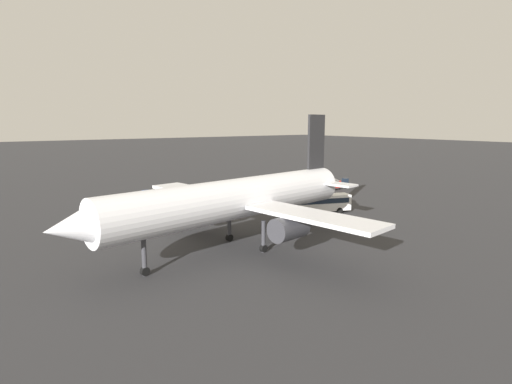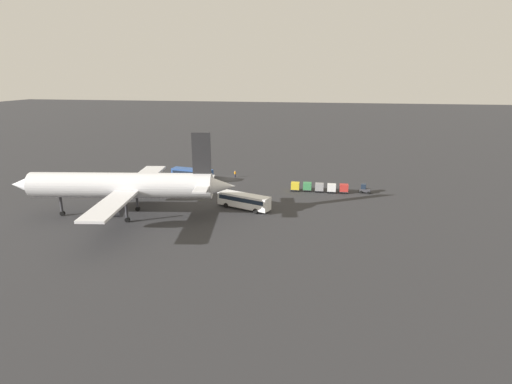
{
  "view_description": "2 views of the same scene",
  "coord_description": "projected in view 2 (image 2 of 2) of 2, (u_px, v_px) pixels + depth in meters",
  "views": [
    {
      "loc": [
        37.92,
        70.19,
        15.06
      ],
      "look_at": [
        -1.47,
        15.15,
        3.22
      ],
      "focal_mm": 28.0,
      "sensor_mm": 36.0,
      "label": 1
    },
    {
      "loc": [
        -24.48,
        97.76,
        26.12
      ],
      "look_at": [
        -10.77,
        21.22,
        3.16
      ],
      "focal_mm": 28.0,
      "sensor_mm": 36.0,
      "label": 2
    }
  ],
  "objects": [
    {
      "name": "cargo_cart_white",
      "position": [
        332.0,
        188.0,
        91.33
      ],
      "size": [
        2.01,
        1.7,
        2.06
      ],
      "rotation": [
        0.0,
        0.0,
        0.01
      ],
      "color": "#38383D",
      "rests_on": "ground"
    },
    {
      "name": "cargo_cart_yellow",
      "position": [
        295.0,
        186.0,
        92.76
      ],
      "size": [
        2.01,
        1.7,
        2.06
      ],
      "rotation": [
        0.0,
        0.0,
        0.01
      ],
      "color": "#38383D",
      "rests_on": "ground"
    },
    {
      "name": "cargo_cart_grey",
      "position": [
        319.0,
        187.0,
        91.91
      ],
      "size": [
        2.01,
        1.7,
        2.06
      ],
      "rotation": [
        0.0,
        0.0,
        0.01
      ],
      "color": "#38383D",
      "rests_on": "ground"
    },
    {
      "name": "ground_plane",
      "position": [
        230.0,
        179.0,
        103.82
      ],
      "size": [
        600.0,
        600.0,
        0.0
      ],
      "primitive_type": "plane",
      "color": "#2D2D30"
    },
    {
      "name": "airplane",
      "position": [
        124.0,
        186.0,
        74.77
      ],
      "size": [
        42.62,
        36.41,
        16.13
      ],
      "rotation": [
        0.0,
        0.0,
        0.15
      ],
      "color": "silver",
      "rests_on": "ground"
    },
    {
      "name": "baggage_tug",
      "position": [
        365.0,
        189.0,
        91.35
      ],
      "size": [
        2.61,
        2.03,
        2.1
      ],
      "rotation": [
        0.0,
        0.0,
        -0.19
      ],
      "color": "#333338",
      "rests_on": "ground"
    },
    {
      "name": "cargo_cart_red",
      "position": [
        344.0,
        188.0,
        91.11
      ],
      "size": [
        2.01,
        1.7,
        2.06
      ],
      "rotation": [
        0.0,
        0.0,
        0.01
      ],
      "color": "#38383D",
      "rests_on": "ground"
    },
    {
      "name": "cargo_cart_green",
      "position": [
        307.0,
        186.0,
        92.57
      ],
      "size": [
        2.01,
        1.7,
        2.06
      ],
      "rotation": [
        0.0,
        0.0,
        0.01
      ],
      "color": "#38383D",
      "rests_on": "ground"
    },
    {
      "name": "shuttle_bus_far",
      "position": [
        244.0,
        200.0,
        80.21
      ],
      "size": [
        11.43,
        6.34,
        3.07
      ],
      "rotation": [
        0.0,
        0.0,
        -0.36
      ],
      "color": "white",
      "rests_on": "ground"
    },
    {
      "name": "shuttle_bus_near",
      "position": [
        192.0,
        174.0,
        101.2
      ],
      "size": [
        10.96,
        4.25,
        3.19
      ],
      "rotation": [
        0.0,
        0.0,
        -0.16
      ],
      "color": "#2D5199",
      "rests_on": "ground"
    },
    {
      "name": "worker_person",
      "position": [
        235.0,
        174.0,
        105.25
      ],
      "size": [
        0.38,
        0.38,
        1.74
      ],
      "color": "#1E1E2D",
      "rests_on": "ground"
    }
  ]
}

